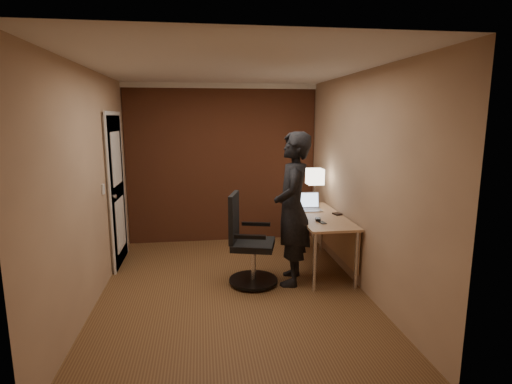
# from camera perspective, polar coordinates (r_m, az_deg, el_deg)

# --- Properties ---
(room) EXTENTS (4.00, 4.00, 4.00)m
(room) POSITION_cam_1_polar(r_m,az_deg,el_deg) (5.95, -7.28, 4.61)
(room) COLOR brown
(room) RESTS_ON ground
(desk) EXTENTS (0.60, 1.50, 0.73)m
(desk) POSITION_cam_1_polar(r_m,az_deg,el_deg) (5.33, 9.74, -4.55)
(desk) COLOR #D9AB7D
(desk) RESTS_ON ground
(desk_lamp) EXTENTS (0.22, 0.22, 0.54)m
(desk_lamp) POSITION_cam_1_polar(r_m,az_deg,el_deg) (5.74, 8.41, 2.13)
(desk_lamp) COLOR silver
(desk_lamp) RESTS_ON desk
(laptop) EXTENTS (0.34, 0.27, 0.23)m
(laptop) POSITION_cam_1_polar(r_m,az_deg,el_deg) (5.54, 7.49, -1.86)
(laptop) COLOR silver
(laptop) RESTS_ON desk
(mouse) EXTENTS (0.08, 0.11, 0.03)m
(mouse) POSITION_cam_1_polar(r_m,az_deg,el_deg) (4.99, 8.83, -3.87)
(mouse) COLOR black
(mouse) RESTS_ON desk
(phone) EXTENTS (0.08, 0.12, 0.01)m
(phone) POSITION_cam_1_polar(r_m,az_deg,el_deg) (4.89, 9.47, -4.33)
(phone) COLOR black
(phone) RESTS_ON desk
(wallet) EXTENTS (0.12, 0.13, 0.02)m
(wallet) POSITION_cam_1_polar(r_m,az_deg,el_deg) (5.33, 11.53, -3.08)
(wallet) COLOR black
(wallet) RESTS_ON desk
(office_chair) EXTENTS (0.60, 0.67, 1.08)m
(office_chair) POSITION_cam_1_polar(r_m,az_deg,el_deg) (4.80, -1.22, -7.64)
(office_chair) COLOR black
(office_chair) RESTS_ON ground
(person) EXTENTS (0.59, 0.75, 1.82)m
(person) POSITION_cam_1_polar(r_m,az_deg,el_deg) (4.76, 5.23, -2.44)
(person) COLOR black
(person) RESTS_ON ground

